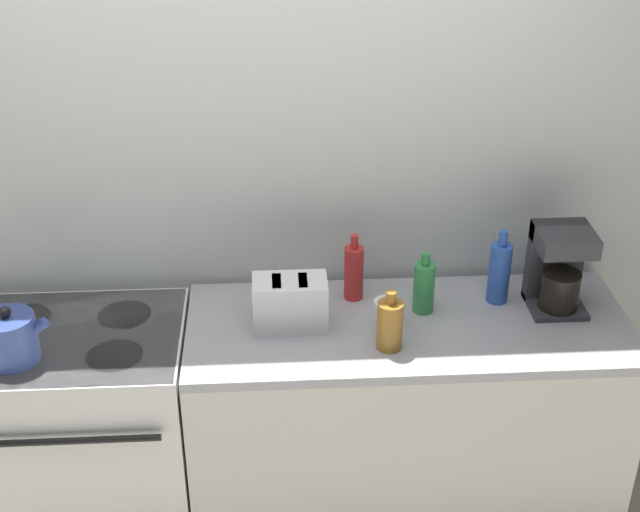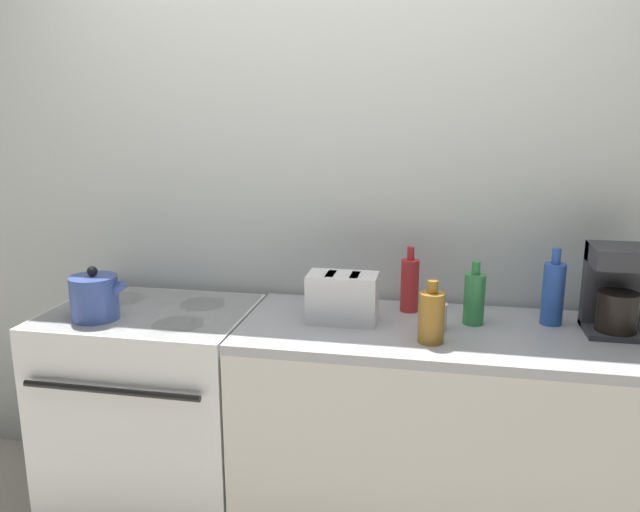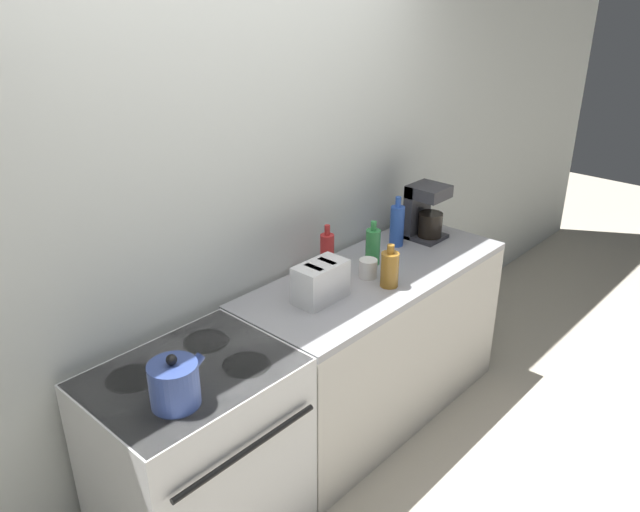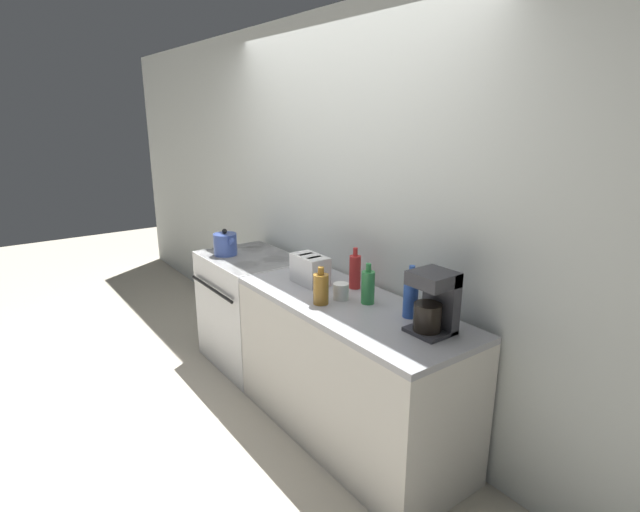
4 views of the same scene
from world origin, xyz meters
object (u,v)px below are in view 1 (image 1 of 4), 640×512
object	(u,v)px
coffee_maker	(559,266)
bottle_red	(354,272)
stove	(84,431)
bottle_blue	(499,272)
bottle_amber	(390,324)
kettle	(11,338)
toaster	(290,303)
cup_white	(387,313)
bottle_green	(424,287)

from	to	relation	value
coffee_maker	bottle_red	bearing A→B (deg)	172.42
stove	bottle_blue	bearing A→B (deg)	5.33
bottle_amber	bottle_red	world-z (taller)	bottle_red
bottle_amber	bottle_blue	bearing A→B (deg)	32.25
coffee_maker	kettle	bearing A→B (deg)	-173.19
kettle	bottle_blue	distance (m)	1.73
toaster	cup_white	xyz separation A→B (m)	(0.34, -0.01, -0.05)
stove	toaster	world-z (taller)	toaster
toaster	cup_white	world-z (taller)	toaster
stove	bottle_green	bearing A→B (deg)	4.17
bottle_red	bottle_amber	bearing A→B (deg)	-74.42
bottle_amber	bottle_red	distance (m)	0.34
toaster	coffee_maker	size ratio (longest dim) A/B	0.82
bottle_blue	bottle_amber	bearing A→B (deg)	-147.75
toaster	bottle_blue	size ratio (longest dim) A/B	0.90
toaster	bottle_red	size ratio (longest dim) A/B	1.00
coffee_maker	bottle_green	size ratio (longest dim) A/B	1.33
toaster	bottle_blue	bearing A→B (deg)	8.97
bottle_red	kettle	bearing A→B (deg)	-164.51
coffee_maker	bottle_red	size ratio (longest dim) A/B	1.22
coffee_maker	cup_white	bearing A→B (deg)	-171.71
bottle_blue	bottle_red	world-z (taller)	bottle_blue
stove	toaster	distance (m)	0.94
kettle	bottle_red	world-z (taller)	bottle_red
toaster	cup_white	bearing A→B (deg)	-2.47
bottle_green	bottle_red	size ratio (longest dim) A/B	0.92
bottle_green	bottle_red	distance (m)	0.27
bottle_blue	toaster	bearing A→B (deg)	-171.03
bottle_red	cup_white	distance (m)	0.22
kettle	bottle_amber	xyz separation A→B (m)	(1.27, -0.00, 0.01)
kettle	bottle_blue	world-z (taller)	bottle_blue
kettle	bottle_green	distance (m)	1.44
bottle_green	bottle_red	bearing A→B (deg)	156.63
stove	bottle_red	distance (m)	1.17
bottle_red	cup_white	bearing A→B (deg)	-62.10
coffee_maker	bottle_amber	world-z (taller)	coffee_maker
bottle_amber	stove	bearing A→B (deg)	173.24
kettle	bottle_green	xyz separation A→B (m)	(1.42, 0.22, 0.01)
bottle_blue	stove	bearing A→B (deg)	-174.67
stove	bottle_green	size ratio (longest dim) A/B	3.67
stove	bottle_red	size ratio (longest dim) A/B	3.36
bottle_blue	cup_white	bearing A→B (deg)	-162.39
toaster	kettle	bearing A→B (deg)	-170.85
stove	bottle_green	world-z (taller)	bottle_green
kettle	bottle_green	world-z (taller)	bottle_green
bottle_red	stove	bearing A→B (deg)	-169.03
kettle	bottle_red	distance (m)	1.22
toaster	bottle_red	bearing A→B (deg)	35.99
bottle_amber	bottle_red	size ratio (longest dim) A/B	0.84
bottle_green	kettle	bearing A→B (deg)	-171.20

